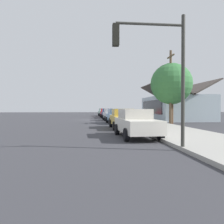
{
  "coord_description": "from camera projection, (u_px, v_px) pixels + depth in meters",
  "views": [
    {
      "loc": [
        31.32,
        0.05,
        1.64
      ],
      "look_at": [
        0.45,
        3.12,
        1.1
      ],
      "focal_mm": 35.36,
      "sensor_mm": 36.0,
      "label": 1
    }
  ],
  "objects": [
    {
      "name": "ground_plane",
      "position": [
        90.0,
        120.0,
        31.18
      ],
      "size": [
        120.0,
        120.0,
        0.0
      ],
      "primitive_type": "plane",
      "color": "#38383D"
    },
    {
      "name": "sidewalk_curb",
      "position": [
        129.0,
        119.0,
        31.73
      ],
      "size": [
        60.0,
        4.2,
        0.16
      ],
      "primitive_type": "cube",
      "color": "#A3A099",
      "rests_on": "ground"
    },
    {
      "name": "car_seafoam",
      "position": [
        103.0,
        112.0,
        47.53
      ],
      "size": [
        4.9,
        2.2,
        1.59
      ],
      "rotation": [
        0.0,
        0.0,
        0.05
      ],
      "color": "#9ED1BC",
      "rests_on": "ground"
    },
    {
      "name": "car_cherry",
      "position": [
        105.0,
        113.0,
        41.42
      ],
      "size": [
        4.73,
        2.05,
        1.59
      ],
      "rotation": [
        0.0,
        0.0,
        -0.01
      ],
      "color": "red",
      "rests_on": "ground"
    },
    {
      "name": "car_navy",
      "position": [
        107.0,
        113.0,
        35.95
      ],
      "size": [
        4.55,
        2.0,
        1.59
      ],
      "rotation": [
        0.0,
        0.0,
        -0.01
      ],
      "color": "navy",
      "rests_on": "ground"
    },
    {
      "name": "car_silver",
      "position": [
        111.0,
        114.0,
        29.61
      ],
      "size": [
        4.91,
        1.99,
        1.59
      ],
      "rotation": [
        0.0,
        0.0,
        0.02
      ],
      "color": "silver",
      "rests_on": "ground"
    },
    {
      "name": "car_skyblue",
      "position": [
        117.0,
        116.0,
        23.75
      ],
      "size": [
        4.36,
        2.16,
        1.59
      ],
      "rotation": [
        0.0,
        0.0,
        0.04
      ],
      "color": "#8CB7E0",
      "rests_on": "ground"
    },
    {
      "name": "car_mustard",
      "position": [
        123.0,
        118.0,
        17.88
      ],
      "size": [
        4.62,
        2.0,
        1.59
      ],
      "rotation": [
        0.0,
        0.0,
        0.0
      ],
      "color": "gold",
      "rests_on": "ground"
    },
    {
      "name": "car_ivory",
      "position": [
        136.0,
        123.0,
        12.46
      ],
      "size": [
        4.57,
        2.15,
        1.59
      ],
      "rotation": [
        0.0,
        0.0,
        0.05
      ],
      "color": "silver",
      "rests_on": "ground"
    },
    {
      "name": "storefront_building",
      "position": [
        174.0,
        107.0,
        31.33
      ],
      "size": [
        12.26,
        6.96,
        5.19
      ],
      "color": "#ADBCC6",
      "rests_on": "ground"
    },
    {
      "name": "shade_tree",
      "position": [
        171.0,
        84.0,
        22.94
      ],
      "size": [
        4.29,
        4.29,
        6.33
      ],
      "color": "brown",
      "rests_on": "ground"
    },
    {
      "name": "traffic_light_main",
      "position": [
        156.0,
        59.0,
        8.34
      ],
      "size": [
        0.37,
        2.79,
        5.2
      ],
      "color": "#383833",
      "rests_on": "ground"
    },
    {
      "name": "utility_pole_wooden",
      "position": [
        171.0,
        86.0,
        22.38
      ],
      "size": [
        1.8,
        0.24,
        7.5
      ],
      "color": "brown",
      "rests_on": "ground"
    },
    {
      "name": "fire_hydrant_red",
      "position": [
        116.0,
        115.0,
        35.27
      ],
      "size": [
        0.22,
        0.22,
        0.71
      ],
      "color": "red",
      "rests_on": "sidewalk_curb"
    }
  ]
}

